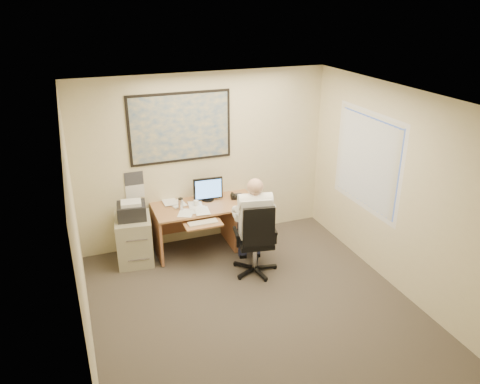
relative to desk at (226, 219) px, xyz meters
name	(u,v)px	position (x,y,z in m)	size (l,w,h in m)	color
room_shell	(261,219)	(-0.22, -1.90, 0.91)	(4.00, 4.50, 2.70)	#3D372F
desk	(226,219)	(0.00, 0.00, 0.00)	(1.60, 0.97, 1.12)	#AC7749
world_map	(180,128)	(-0.58, 0.33, 1.46)	(1.56, 0.03, 1.06)	#1E4C93
wall_calendar	(134,185)	(-1.33, 0.34, 0.64)	(0.28, 0.01, 0.42)	white
window_blinds	(367,161)	(1.75, -1.10, 1.11)	(0.06, 1.40, 1.30)	beige
filing_cabinet	(134,236)	(-1.45, -0.02, -0.02)	(0.58, 0.67, 0.99)	#A19C82
office_chair	(257,253)	(0.13, -0.98, -0.11)	(0.77, 0.77, 1.12)	black
person	(254,226)	(0.12, -0.89, 0.28)	(0.60, 0.86, 1.43)	white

